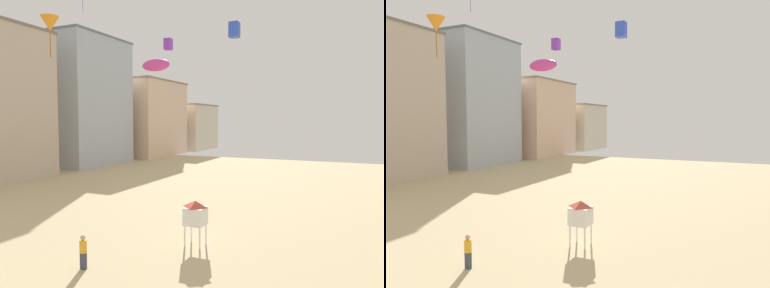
# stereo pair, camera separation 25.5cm
# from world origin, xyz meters

# --- Properties ---
(boardwalk_hotel_mid) EXTENTS (11.21, 13.53, 19.83)m
(boardwalk_hotel_mid) POSITION_xyz_m (-24.78, 40.96, 9.92)
(boardwalk_hotel_mid) COLOR #ADB7C1
(boardwalk_hotel_mid) RESTS_ON ground
(boardwalk_hotel_far) EXTENTS (14.62, 16.14, 14.66)m
(boardwalk_hotel_far) POSITION_xyz_m (-24.78, 57.67, 7.33)
(boardwalk_hotel_far) COLOR beige
(boardwalk_hotel_far) RESTS_ON ground
(boardwalk_hotel_distant) EXTENTS (16.95, 14.06, 10.64)m
(boardwalk_hotel_distant) POSITION_xyz_m (-24.78, 74.45, 5.32)
(boardwalk_hotel_distant) COLOR beige
(boardwalk_hotel_distant) RESTS_ON ground
(kite_flyer) EXTENTS (0.34, 0.34, 1.64)m
(kite_flyer) POSITION_xyz_m (3.45, 9.10, 0.92)
(kite_flyer) COLOR #383D4C
(kite_flyer) RESTS_ON ground
(lifeguard_stand) EXTENTS (1.10, 1.10, 2.55)m
(lifeguard_stand) POSITION_xyz_m (6.99, 14.20, 1.84)
(lifeguard_stand) COLOR white
(lifeguard_stand) RESTS_ON ground
(kite_purple_box) EXTENTS (0.83, 0.83, 1.30)m
(kite_purple_box) POSITION_xyz_m (-5.19, 33.89, 15.88)
(kite_purple_box) COLOR purple
(kite_orange_delta) EXTENTS (1.05, 1.05, 2.38)m
(kite_orange_delta) POSITION_xyz_m (-1.26, 12.03, 12.60)
(kite_orange_delta) COLOR orange
(kite_magenta_parafoil) EXTENTS (2.86, 0.79, 1.11)m
(kite_magenta_parafoil) POSITION_xyz_m (-1.80, 25.12, 12.05)
(kite_magenta_parafoil) COLOR #DB3D9E
(kite_blue_box) EXTENTS (0.76, 0.76, 1.20)m
(kite_blue_box) POSITION_xyz_m (6.07, 23.92, 14.16)
(kite_blue_box) COLOR blue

